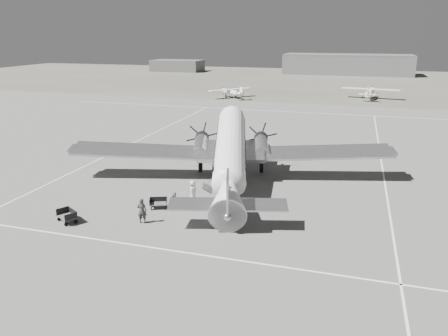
# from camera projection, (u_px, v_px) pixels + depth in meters

# --- Properties ---
(ground) EXTENTS (260.00, 260.00, 0.00)m
(ground) POSITION_uv_depth(u_px,v_px,m) (250.00, 184.00, 40.38)
(ground) COLOR slate
(ground) RESTS_ON ground
(taxi_line_near) EXTENTS (60.00, 0.15, 0.01)m
(taxi_line_near) POSITION_uv_depth(u_px,v_px,m) (198.00, 254.00, 27.57)
(taxi_line_near) COLOR white
(taxi_line_near) RESTS_ON ground
(taxi_line_right) EXTENTS (0.15, 80.00, 0.01)m
(taxi_line_right) POSITION_uv_depth(u_px,v_px,m) (387.00, 198.00, 37.08)
(taxi_line_right) COLOR white
(taxi_line_right) RESTS_ON ground
(taxi_line_left) EXTENTS (0.15, 60.00, 0.01)m
(taxi_line_left) POSITION_uv_depth(u_px,v_px,m) (128.00, 145.00, 54.48)
(taxi_line_left) COLOR white
(taxi_line_left) RESTS_ON ground
(taxi_line_horizon) EXTENTS (90.00, 0.15, 0.01)m
(taxi_line_horizon) POSITION_uv_depth(u_px,v_px,m) (303.00, 112.00, 76.98)
(taxi_line_horizon) COLOR white
(taxi_line_horizon) RESTS_ON ground
(grass_infield) EXTENTS (260.00, 90.00, 0.01)m
(grass_infield) POSITION_uv_depth(u_px,v_px,m) (326.00, 81.00, 127.29)
(grass_infield) COLOR #605E51
(grass_infield) RESTS_ON ground
(hangar_main) EXTENTS (42.00, 14.00, 6.60)m
(hangar_main) POSITION_uv_depth(u_px,v_px,m) (347.00, 64.00, 147.81)
(hangar_main) COLOR #5F5F5F
(hangar_main) RESTS_ON ground
(shed_secondary) EXTENTS (18.00, 10.00, 4.00)m
(shed_secondary) POSITION_uv_depth(u_px,v_px,m) (177.00, 66.00, 160.13)
(shed_secondary) COLOR #505050
(shed_secondary) RESTS_ON ground
(dc3_airliner) EXTENTS (35.59, 28.83, 5.92)m
(dc3_airliner) POSITION_uv_depth(u_px,v_px,m) (230.00, 154.00, 39.43)
(dc3_airliner) COLOR silver
(dc3_airliner) RESTS_ON ground
(light_plane_left) EXTENTS (13.09, 13.22, 2.13)m
(light_plane_left) POSITION_uv_depth(u_px,v_px,m) (231.00, 93.00, 93.92)
(light_plane_left) COLOR white
(light_plane_left) RESTS_ON ground
(light_plane_right) EXTENTS (13.02, 11.10, 2.46)m
(light_plane_right) POSITION_uv_depth(u_px,v_px,m) (370.00, 93.00, 92.40)
(light_plane_right) COLOR white
(light_plane_right) RESTS_ON ground
(baggage_cart_near) EXTENTS (1.74, 1.50, 0.83)m
(baggage_cart_near) POSITION_uv_depth(u_px,v_px,m) (158.00, 203.00, 34.76)
(baggage_cart_near) COLOR #505050
(baggage_cart_near) RESTS_ON ground
(baggage_cart_far) EXTENTS (2.00, 1.84, 0.93)m
(baggage_cart_far) POSITION_uv_depth(u_px,v_px,m) (67.00, 216.00, 32.18)
(baggage_cart_far) COLOR #505050
(baggage_cart_far) RESTS_ON ground
(ground_crew) EXTENTS (0.78, 0.60, 1.91)m
(ground_crew) POSITION_uv_depth(u_px,v_px,m) (142.00, 211.00, 31.91)
(ground_crew) COLOR #2B2B2B
(ground_crew) RESTS_ON ground
(ramp_agent) EXTENTS (0.66, 0.79, 1.47)m
(ramp_agent) POSITION_uv_depth(u_px,v_px,m) (175.00, 200.00, 34.50)
(ramp_agent) COLOR #BBBBB9
(ramp_agent) RESTS_ON ground
(passenger) EXTENTS (0.64, 0.95, 1.89)m
(passenger) POSITION_uv_depth(u_px,v_px,m) (193.00, 191.00, 35.85)
(passenger) COLOR beige
(passenger) RESTS_ON ground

